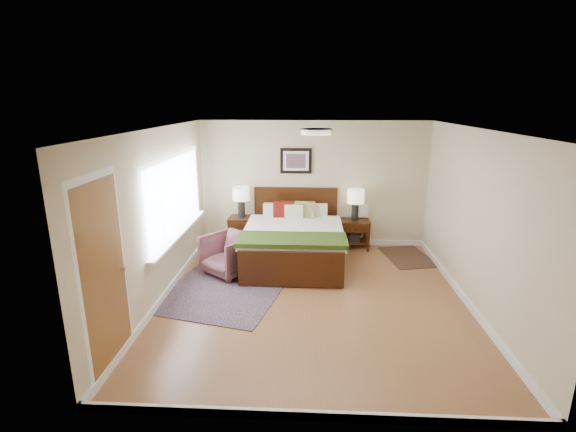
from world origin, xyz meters
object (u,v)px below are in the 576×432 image
(lamp_left, at_px, (241,196))
(armchair, at_px, (229,254))
(lamp_right, at_px, (356,199))
(bed, at_px, (294,234))
(nightstand_right, at_px, (354,231))
(rug_persian, at_px, (229,284))
(nightstand_left, at_px, (242,223))

(lamp_left, xyz_separation_m, armchair, (-0.00, -1.41, -0.69))
(armchair, bearing_deg, lamp_right, 70.24)
(bed, relative_size, nightstand_right, 3.72)
(lamp_left, distance_m, rug_persian, 2.13)
(bed, height_order, lamp_left, lamp_left)
(nightstand_left, height_order, lamp_left, lamp_left)
(bed, distance_m, lamp_right, 1.52)
(nightstand_right, xyz_separation_m, armchair, (-2.26, -1.40, -0.01))
(nightstand_right, bearing_deg, armchair, -148.25)
(lamp_left, relative_size, lamp_right, 1.00)
(nightstand_left, relative_size, lamp_right, 1.00)
(nightstand_left, relative_size, nightstand_right, 1.04)
(nightstand_left, xyz_separation_m, nightstand_right, (2.25, 0.01, -0.13))
(nightstand_left, bearing_deg, lamp_left, 90.00)
(nightstand_left, relative_size, rug_persian, 0.25)
(nightstand_left, height_order, armchair, armchair)
(nightstand_right, xyz_separation_m, lamp_left, (-2.25, 0.01, 0.68))
(armchair, bearing_deg, rug_persian, -41.71)
(lamp_right, height_order, rug_persian, lamp_right)
(bed, distance_m, armchair, 1.24)
(nightstand_right, bearing_deg, lamp_right, 90.00)
(bed, relative_size, lamp_left, 3.56)
(nightstand_right, relative_size, lamp_left, 0.96)
(lamp_right, relative_size, rug_persian, 0.25)
(nightstand_right, height_order, lamp_right, lamp_right)
(lamp_right, xyz_separation_m, rug_persian, (-2.18, -1.86, -1.00))
(armchair, bearing_deg, nightstand_right, 70.01)
(bed, xyz_separation_m, lamp_right, (1.18, 0.84, 0.47))
(armchair, bearing_deg, lamp_left, 128.10)
(lamp_right, xyz_separation_m, armchair, (-2.26, -1.41, -0.66))
(armchair, relative_size, rug_persian, 0.31)
(bed, relative_size, rug_persian, 0.88)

